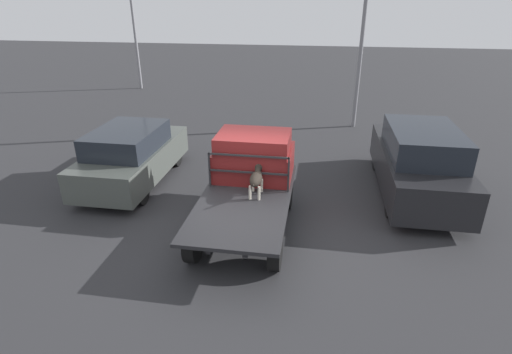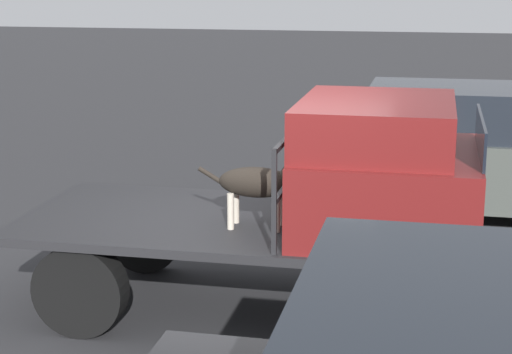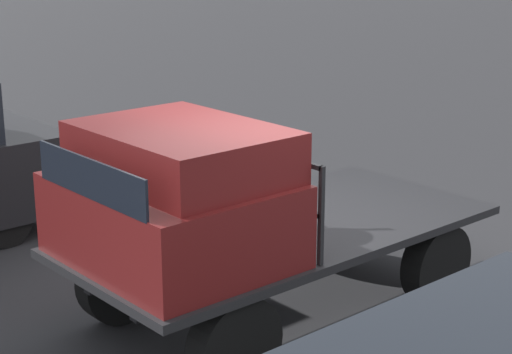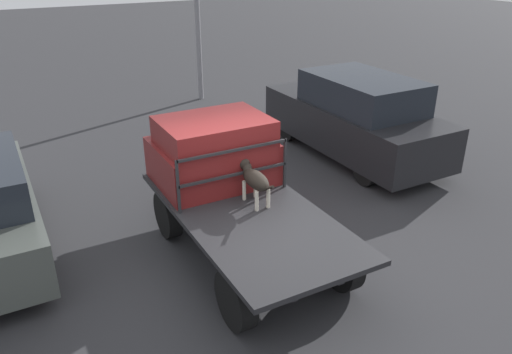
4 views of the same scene
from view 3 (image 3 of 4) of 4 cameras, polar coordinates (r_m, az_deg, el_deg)
ground_plane at (r=8.50m, az=1.70°, el=-8.92°), size 80.00×80.00×0.00m
flatbed_truck at (r=8.25m, az=1.73°, el=-4.88°), size 4.19×2.03×0.89m
truck_cab at (r=7.25m, az=-5.42°, el=-1.38°), size 1.55×1.91×1.14m
truck_headboard at (r=7.72m, az=-0.55°, el=0.03°), size 0.04×1.91×0.86m
dog at (r=8.08m, az=-0.33°, el=-0.41°), size 1.05×0.27×0.67m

